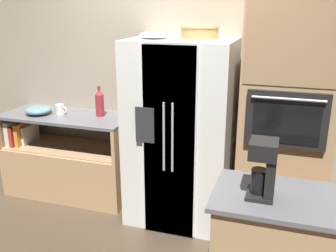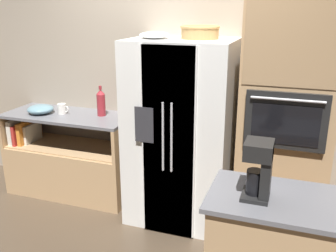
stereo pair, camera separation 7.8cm
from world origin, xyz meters
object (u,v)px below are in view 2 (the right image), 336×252
at_px(fruit_bowl, 155,35).
at_px(wall_oven, 286,122).
at_px(refrigerator, 181,133).
at_px(mixing_bowl, 40,109).
at_px(wicker_basket, 200,32).
at_px(mug, 62,109).
at_px(bottle_tall, 101,102).
at_px(coffee_maker, 261,168).

bearing_deg(fruit_bowl, wall_oven, 4.09).
bearing_deg(refrigerator, mixing_bowl, 179.36).
distance_m(wicker_basket, mug, 1.71).
xyz_separation_m(wicker_basket, mug, (-1.49, 0.03, -0.83)).
bearing_deg(wicker_basket, refrigerator, -159.46).
bearing_deg(fruit_bowl, bottle_tall, 163.02).
bearing_deg(fruit_bowl, mug, 173.24).
relative_size(mixing_bowl, coffee_maker, 0.78).
bearing_deg(fruit_bowl, wicker_basket, 15.41).
distance_m(bottle_tall, mixing_bowl, 0.68).
bearing_deg(mug, mixing_bowl, -164.21).
bearing_deg(mixing_bowl, fruit_bowl, -2.89).
bearing_deg(bottle_tall, wicker_basket, -5.58).
relative_size(bottle_tall, mixing_bowl, 1.15).
height_order(fruit_bowl, mug, fruit_bowl).
bearing_deg(mug, wall_oven, -1.23).
xyz_separation_m(wicker_basket, coffee_maker, (0.68, -1.18, -0.68)).
height_order(wicker_basket, mug, wicker_basket).
bearing_deg(coffee_maker, fruit_bowl, 134.78).
distance_m(fruit_bowl, bottle_tall, 1.01).
bearing_deg(coffee_maker, bottle_tall, 143.76).
height_order(bottle_tall, coffee_maker, coffee_maker).
relative_size(refrigerator, wicker_basket, 5.06).
height_order(wall_oven, bottle_tall, wall_oven).
height_order(mixing_bowl, coffee_maker, coffee_maker).
relative_size(wall_oven, wicker_basket, 6.16).
relative_size(fruit_bowl, mixing_bowl, 0.97).
height_order(fruit_bowl, mixing_bowl, fruit_bowl).
relative_size(refrigerator, mug, 13.37).
height_order(wall_oven, mug, wall_oven).
bearing_deg(coffee_maker, refrigerator, 126.46).
bearing_deg(wicker_basket, wall_oven, -1.60).
distance_m(refrigerator, mixing_bowl, 1.58).
bearing_deg(refrigerator, wall_oven, 2.03).
bearing_deg(bottle_tall, wall_oven, -3.90).
distance_m(bottle_tall, coffee_maker, 2.17).
bearing_deg(wicker_basket, fruit_bowl, -164.59).
distance_m(refrigerator, bottle_tall, 0.95).
bearing_deg(coffee_maker, wicker_basket, 120.13).
height_order(wicker_basket, mixing_bowl, wicker_basket).
xyz_separation_m(refrigerator, coffee_maker, (0.83, -1.12, 0.25)).
bearing_deg(refrigerator, coffee_maker, -53.54).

